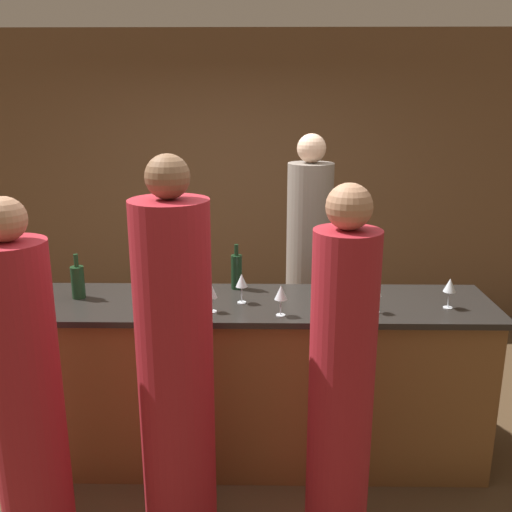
{
  "coord_description": "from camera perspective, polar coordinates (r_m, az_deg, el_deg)",
  "views": [
    {
      "loc": [
        0.29,
        -3.14,
        2.21
      ],
      "look_at": [
        0.24,
        0.1,
        1.29
      ],
      "focal_mm": 40.0,
      "sensor_mm": 36.0,
      "label": 1
    }
  ],
  "objects": [
    {
      "name": "wine_glass_5",
      "position": [
        3.22,
        11.95,
        -3.49
      ],
      "size": [
        0.06,
        0.06,
        0.16
      ],
      "color": "silver",
      "rests_on": "bar_counter"
    },
    {
      "name": "wine_glass_7",
      "position": [
        3.34,
        6.81,
        -2.41
      ],
      "size": [
        0.06,
        0.06,
        0.17
      ],
      "color": "silver",
      "rests_on": "bar_counter"
    },
    {
      "name": "guest_1",
      "position": [
        2.81,
        -8.01,
        -11.71
      ],
      "size": [
        0.36,
        0.36,
        1.97
      ],
      "color": "maroon",
      "rests_on": "ground_plane"
    },
    {
      "name": "wine_bottle_0",
      "position": [
        3.55,
        -1.96,
        -1.51
      ],
      "size": [
        0.07,
        0.07,
        0.28
      ],
      "color": "black",
      "rests_on": "bar_counter"
    },
    {
      "name": "wine_glass_6",
      "position": [
        3.29,
        -1.45,
        -2.54
      ],
      "size": [
        0.07,
        0.07,
        0.18
      ],
      "color": "silver",
      "rests_on": "bar_counter"
    },
    {
      "name": "wine_glass_2",
      "position": [
        3.17,
        -4.46,
        -3.61
      ],
      "size": [
        0.06,
        0.06,
        0.16
      ],
      "color": "silver",
      "rests_on": "bar_counter"
    },
    {
      "name": "guest_2",
      "position": [
        2.98,
        -22.05,
        -12.94
      ],
      "size": [
        0.34,
        0.34,
        1.79
      ],
      "color": "maroon",
      "rests_on": "ground_plane"
    },
    {
      "name": "back_wall",
      "position": [
        5.64,
        -2.12,
        7.58
      ],
      "size": [
        8.0,
        0.06,
        2.8
      ],
      "color": "brown",
      "rests_on": "ground_plane"
    },
    {
      "name": "wine_bottle_2",
      "position": [
        3.31,
        -8.33,
        -2.88
      ],
      "size": [
        0.08,
        0.08,
        0.3
      ],
      "color": "black",
      "rests_on": "bar_counter"
    },
    {
      "name": "bar_counter",
      "position": [
        3.58,
        -3.98,
        -12.33
      ],
      "size": [
        3.27,
        0.65,
        1.04
      ],
      "color": "brown",
      "rests_on": "ground_plane"
    },
    {
      "name": "guest_0",
      "position": [
        2.78,
        8.49,
        -13.13
      ],
      "size": [
        0.31,
        0.31,
        1.85
      ],
      "color": "maroon",
      "rests_on": "ground_plane"
    },
    {
      "name": "ground_plane",
      "position": [
        3.85,
        -3.83,
        -19.18
      ],
      "size": [
        14.0,
        14.0,
        0.0
      ],
      "primitive_type": "plane",
      "color": "#4C3823"
    },
    {
      "name": "bartender",
      "position": [
        4.08,
        5.23,
        -2.6
      ],
      "size": [
        0.32,
        0.32,
        1.96
      ],
      "rotation": [
        0.0,
        0.0,
        3.14
      ],
      "color": "gray",
      "rests_on": "ground_plane"
    },
    {
      "name": "wine_glass_4",
      "position": [
        3.11,
        2.51,
        -3.74
      ],
      "size": [
        0.07,
        0.07,
        0.17
      ],
      "color": "silver",
      "rests_on": "bar_counter"
    },
    {
      "name": "wine_bottle_1",
      "position": [
        3.55,
        -17.39,
        -2.44
      ],
      "size": [
        0.08,
        0.08,
        0.27
      ],
      "color": "#19381E",
      "rests_on": "bar_counter"
    },
    {
      "name": "wine_glass_0",
      "position": [
        3.39,
        18.81,
        -2.85
      ],
      "size": [
        0.07,
        0.07,
        0.18
      ],
      "color": "silver",
      "rests_on": "bar_counter"
    }
  ]
}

